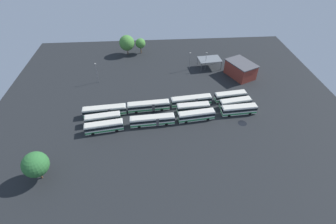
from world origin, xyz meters
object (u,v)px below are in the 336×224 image
object	(u,v)px
bus_row0_slot0	(230,96)
tree_northeast	(36,165)
bus_row2_slot0	(149,106)
bus_row3_slot2	(104,127)
maintenance_shelter	(210,59)
bus_row3_slot1	(103,119)
lamp_post_near_entrance	(206,60)
depot_building	(241,69)
bus_row1_slot0	(191,101)
bus_row2_slot2	(152,120)
bus_row0_slot1	(235,103)
tree_south_edge	(141,43)
bus_row1_slot2	(196,115)
bus_row3_slot0	(105,111)
lamp_post_by_building	(190,60)
bus_row1_slot1	(193,108)
lamp_post_mid_lot	(97,72)
tree_north_edge	(127,43)
bus_row0_slot2	(239,110)

from	to	relation	value
bus_row0_slot0	tree_northeast	size ratio (longest dim) A/B	1.33
bus_row2_slot0	bus_row3_slot2	world-z (taller)	same
maintenance_shelter	bus_row0_slot0	bearing A→B (deg)	96.90
bus_row3_slot1	maintenance_shelter	xyz separation A→B (m)	(-41.56, -33.48, 2.24)
lamp_post_near_entrance	depot_building	bearing A→B (deg)	155.54
bus_row1_slot0	bus_row2_slot2	world-z (taller)	same
bus_row0_slot1	tree_south_edge	size ratio (longest dim) A/B	1.54
bus_row2_slot0	tree_northeast	distance (m)	38.89
bus_row3_slot1	lamp_post_near_entrance	size ratio (longest dim) A/B	1.42
bus_row3_slot2	bus_row0_slot1	bearing A→B (deg)	-168.45
bus_row1_slot2	bus_row3_slot0	size ratio (longest dim) A/B	0.85
bus_row2_slot0	bus_row3_slot0	world-z (taller)	same
bus_row0_slot1	depot_building	world-z (taller)	depot_building
bus_row2_slot0	lamp_post_by_building	size ratio (longest dim) A/B	1.82
bus_row1_slot1	lamp_post_near_entrance	size ratio (longest dim) A/B	1.38
maintenance_shelter	lamp_post_mid_lot	distance (m)	47.30
bus_row1_slot2	tree_north_edge	bearing A→B (deg)	-63.33
bus_row0_slot1	lamp_post_near_entrance	world-z (taller)	lamp_post_near_entrance
bus_row2_slot0	bus_row2_slot2	world-z (taller)	same
bus_row2_slot2	tree_south_edge	size ratio (longest dim) A/B	1.96
bus_row1_slot1	bus_row3_slot0	size ratio (longest dim) A/B	0.78
bus_row0_slot0	bus_row1_slot1	size ratio (longest dim) A/B	1.03
bus_row1_slot2	bus_row2_slot2	xyz separation A→B (m)	(14.45, 1.34, 0.00)
bus_row1_slot2	tree_north_edge	world-z (taller)	tree_north_edge
bus_row2_slot2	bus_row3_slot2	xyz separation A→B (m)	(15.17, 1.99, -0.00)
bus_row1_slot1	bus_row3_slot1	size ratio (longest dim) A/B	0.97
bus_row1_slot1	bus_row3_slot1	distance (m)	30.22
bus_row3_slot2	tree_south_edge	bearing A→B (deg)	-101.60
bus_row0_slot1	lamp_post_near_entrance	distance (m)	27.32
depot_building	tree_south_edge	xyz separation A→B (m)	(41.07, -23.94, 1.92)
bus_row0_slot1	bus_row3_slot2	world-z (taller)	same
bus_row3_slot1	lamp_post_near_entrance	distance (m)	50.74
bus_row0_slot2	tree_north_edge	distance (m)	62.23
bus_row1_slot2	maintenance_shelter	world-z (taller)	maintenance_shelter
bus_row0_slot2	bus_row3_slot0	world-z (taller)	same
tree_northeast	lamp_post_mid_lot	bearing A→B (deg)	-100.41
bus_row3_slot1	bus_row0_slot1	bearing A→B (deg)	-173.52
bus_row0_slot2	tree_north_edge	bearing A→B (deg)	-50.11
lamp_post_near_entrance	tree_south_edge	xyz separation A→B (m)	(27.68, -17.85, 0.57)
bus_row0_slot2	bus_row3_slot0	xyz separation A→B (m)	(45.21, -2.75, 0.00)
bus_row3_slot1	lamp_post_by_building	world-z (taller)	lamp_post_by_building
bus_row3_slot1	lamp_post_by_building	bearing A→B (deg)	-135.25
bus_row2_slot2	tree_northeast	world-z (taller)	tree_northeast
bus_row0_slot1	bus_row1_slot0	distance (m)	15.30
bus_row1_slot1	tree_north_edge	world-z (taller)	tree_north_edge
maintenance_shelter	lamp_post_near_entrance	xyz separation A→B (m)	(2.05, 1.76, 0.45)
bus_row0_slot0	bus_row0_slot1	xyz separation A→B (m)	(-0.63, 4.11, -0.00)
bus_row2_slot0	bus_row0_slot2	bearing A→B (deg)	172.12
bus_row1_slot1	lamp_post_mid_lot	size ratio (longest dim) A/B	1.34
tree_northeast	lamp_post_near_entrance	bearing A→B (deg)	-135.26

